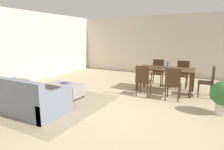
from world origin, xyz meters
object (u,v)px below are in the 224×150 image
ottoman_table (65,89)px  vase_centerpiece (168,65)px  couch (23,99)px  potted_plant (224,95)px  book_on_ottoman (66,83)px  dining_chair_far_right (182,73)px  dining_chair_near_right (173,82)px  dining_chair_far_left (158,71)px  dining_chair_near_left (143,79)px  dining_chair_head_east (209,80)px  dining_table (165,71)px

ottoman_table → vase_centerpiece: size_ratio=4.98×
couch → potted_plant: bearing=25.3°
book_on_ottoman → potted_plant: bearing=9.1°
couch → dining_chair_far_right: bearing=53.5°
dining_chair_near_right → dining_chair_far_left: (-0.84, 1.60, 0.00)m
dining_chair_near_left → dining_chair_head_east: (1.71, 0.80, 0.00)m
dining_table → vase_centerpiece: (0.06, 0.03, 0.20)m
dining_table → dining_chair_near_left: dining_chair_near_left is taller
ottoman_table → book_on_ottoman: (0.01, 0.05, 0.19)m
dining_chair_head_east → potted_plant: size_ratio=1.18×
dining_chair_near_left → dining_table: bearing=61.2°
dining_chair_far_right → book_on_ottoman: size_ratio=3.54×
dining_chair_near_left → potted_plant: dining_chair_near_left is taller
vase_centerpiece → potted_plant: bearing=-40.7°
dining_chair_head_east → book_on_ottoman: bearing=-152.7°
couch → ottoman_table: couch is taller
ottoman_table → dining_chair_near_left: bearing=30.1°
book_on_ottoman → potted_plant: 4.08m
dining_table → vase_centerpiece: size_ratio=7.92×
dining_chair_head_east → vase_centerpiece: (-1.20, 0.06, 0.35)m
dining_chair_far_left → potted_plant: size_ratio=1.18×
dining_chair_far_right → dining_chair_head_east: bearing=-44.0°
couch → book_on_ottoman: couch is taller
dining_chair_near_right → potted_plant: dining_chair_near_right is taller
ottoman_table → dining_chair_head_east: (3.71, 1.95, 0.29)m
dining_table → dining_chair_near_right: dining_chair_near_right is taller
book_on_ottoman → dining_chair_near_left: bearing=29.2°
dining_chair_far_left → dining_chair_far_right: bearing=1.5°
dining_table → vase_centerpiece: 0.21m
vase_centerpiece → book_on_ottoman: bearing=-141.9°
potted_plant → dining_chair_head_east: bearing=104.8°
dining_chair_near_left → dining_chair_far_right: 1.83m
dining_chair_near_right → vase_centerpiece: 0.99m
dining_chair_far_left → vase_centerpiece: bearing=-55.8°
dining_chair_near_left → dining_chair_far_left: same height
dining_table → couch: bearing=-128.4°
vase_centerpiece → dining_chair_far_right: bearing=65.0°
ottoman_table → dining_table: bearing=39.0°
dining_chair_near_left → dining_chair_far_left: bearing=89.6°
ottoman_table → book_on_ottoman: book_on_ottoman is taller
dining_chair_far_right → vase_centerpiece: size_ratio=4.19×
dining_chair_head_east → book_on_ottoman: (-3.70, -1.91, -0.11)m
dining_chair_near_left → ottoman_table: bearing=-149.9°
couch → dining_table: bearing=51.6°
dining_chair_near_left → dining_chair_near_right: 0.86m
dining_chair_far_left → vase_centerpiece: 0.96m
vase_centerpiece → dining_chair_far_left: bearing=124.2°
couch → dining_chair_near_left: bearing=48.8°
potted_plant → ottoman_table: bearing=-170.2°
potted_plant → dining_chair_near_left: bearing=167.2°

